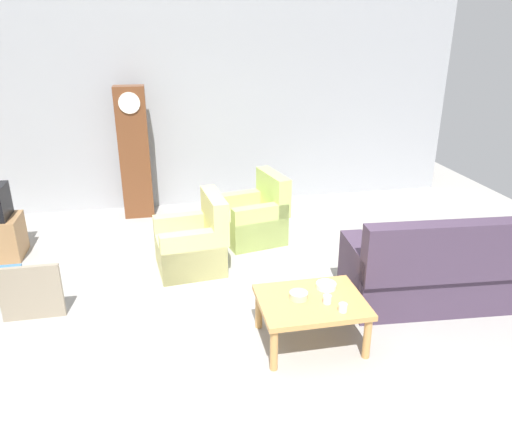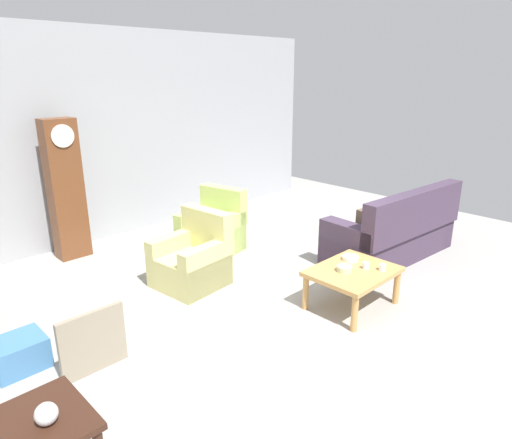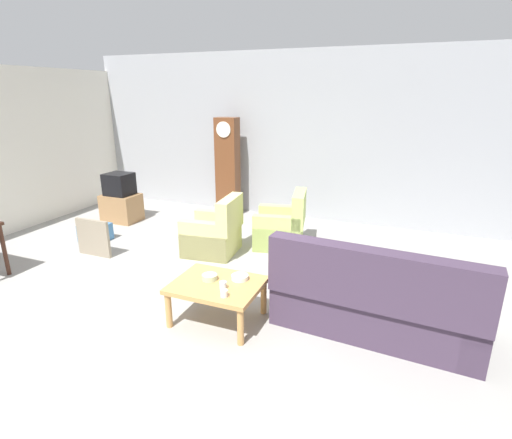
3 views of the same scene
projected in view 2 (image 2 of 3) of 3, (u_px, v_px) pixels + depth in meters
ground_plane at (279, 308)px, 5.12m from camera, size 10.40×10.40×0.00m
garage_door_wall at (112, 136)px, 7.06m from camera, size 8.40×0.16×3.20m
couch_floral at (394, 234)px, 6.43m from camera, size 2.16×1.03×1.04m
armchair_olive_near at (193, 261)px, 5.62m from camera, size 0.86×0.84×0.92m
armchair_olive_far at (213, 231)px, 6.69m from camera, size 0.93×0.91×0.92m
coffee_table_wood at (353, 275)px, 5.05m from camera, size 0.96×0.76×0.45m
grandfather_clock at (66, 190)px, 6.27m from camera, size 0.44×0.30×1.97m
framed_picture_leaning at (93, 342)px, 3.97m from camera, size 0.60×0.05×0.58m
storage_box_blue at (19, 354)px, 4.05m from camera, size 0.45×0.39×0.29m
glass_dome_cloche at (46, 414)px, 2.39m from camera, size 0.12×0.12×0.12m
cup_white_porcelain at (383, 267)px, 5.00m from camera, size 0.08×0.08×0.07m
cup_blue_rimmed at (366, 266)px, 5.04m from camera, size 0.08×0.08×0.08m
bowl_white_stacked at (350, 258)px, 5.28m from camera, size 0.19×0.19×0.05m
bowl_shallow_green at (344, 269)px, 4.98m from camera, size 0.17×0.17×0.06m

